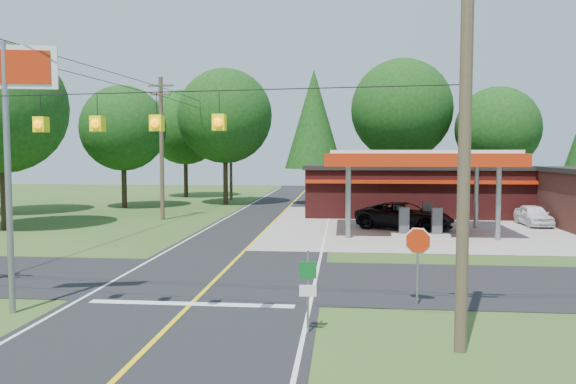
# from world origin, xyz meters

# --- Properties ---
(ground) EXTENTS (120.00, 120.00, 0.00)m
(ground) POSITION_xyz_m (0.00, 0.00, 0.00)
(ground) COLOR #26491A
(ground) RESTS_ON ground
(main_highway) EXTENTS (8.00, 120.00, 0.02)m
(main_highway) POSITION_xyz_m (0.00, 0.00, 0.01)
(main_highway) COLOR black
(main_highway) RESTS_ON ground
(cross_road) EXTENTS (70.00, 7.00, 0.02)m
(cross_road) POSITION_xyz_m (0.00, 0.00, 0.01)
(cross_road) COLOR black
(cross_road) RESTS_ON ground
(lane_center_yellow) EXTENTS (0.15, 110.00, 0.00)m
(lane_center_yellow) POSITION_xyz_m (0.00, 0.00, 0.03)
(lane_center_yellow) COLOR yellow
(lane_center_yellow) RESTS_ON main_highway
(gas_canopy) EXTENTS (10.60, 7.40, 4.88)m
(gas_canopy) POSITION_xyz_m (9.00, 13.00, 4.27)
(gas_canopy) COLOR gray
(gas_canopy) RESTS_ON ground
(convenience_store) EXTENTS (16.40, 7.55, 3.80)m
(convenience_store) POSITION_xyz_m (10.00, 22.98, 1.92)
(convenience_store) COLOR #501816
(convenience_store) RESTS_ON ground
(utility_pole_near_right) EXTENTS (1.80, 0.30, 11.50)m
(utility_pole_near_right) POSITION_xyz_m (7.50, -7.00, 5.96)
(utility_pole_near_right) COLOR #473828
(utility_pole_near_right) RESTS_ON ground
(utility_pole_far_left) EXTENTS (1.80, 0.30, 10.00)m
(utility_pole_far_left) POSITION_xyz_m (-8.00, 18.00, 5.20)
(utility_pole_far_left) COLOR #473828
(utility_pole_far_left) RESTS_ON ground
(utility_pole_north) EXTENTS (0.30, 0.30, 9.50)m
(utility_pole_north) POSITION_xyz_m (-6.50, 35.00, 4.75)
(utility_pole_north) COLOR #473828
(utility_pole_north) RESTS_ON ground
(overhead_beacons) EXTENTS (17.04, 2.04, 1.03)m
(overhead_beacons) POSITION_xyz_m (-1.00, -6.00, 6.21)
(overhead_beacons) COLOR black
(overhead_beacons) RESTS_ON ground
(treeline_backdrop) EXTENTS (70.27, 51.59, 13.30)m
(treeline_backdrop) POSITION_xyz_m (0.82, 24.01, 7.49)
(treeline_backdrop) COLOR #332316
(treeline_backdrop) RESTS_ON ground
(suv_car) EXTENTS (7.81, 7.81, 1.65)m
(suv_car) POSITION_xyz_m (8.50, 14.50, 0.83)
(suv_car) COLOR black
(suv_car) RESTS_ON ground
(sedan_car) EXTENTS (4.02, 4.02, 1.35)m
(sedan_car) POSITION_xyz_m (17.00, 17.08, 0.68)
(sedan_car) COLOR white
(sedan_car) RESTS_ON ground
(big_stop_sign) EXTENTS (2.88, 0.74, 7.91)m
(big_stop_sign) POSITION_xyz_m (-5.00, -5.01, 6.00)
(big_stop_sign) COLOR gray
(big_stop_sign) RESTS_ON ground
(octagonal_stop_sign) EXTENTS (0.82, 0.31, 2.45)m
(octagonal_stop_sign) POSITION_xyz_m (7.00, -3.01, 1.83)
(octagonal_stop_sign) COLOR gray
(octagonal_stop_sign) RESTS_ON ground
(route_sign_post) EXTENTS (0.45, 0.10, 2.19)m
(route_sign_post) POSITION_xyz_m (3.80, -6.02, 1.30)
(route_sign_post) COLOR gray
(route_sign_post) RESTS_ON ground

